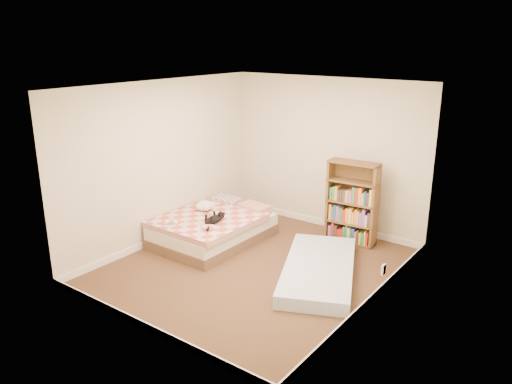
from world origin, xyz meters
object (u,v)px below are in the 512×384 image
Objects in this scene: bed at (215,227)px; bookshelf at (352,212)px; black_cat at (215,219)px; floor_mattress at (319,270)px; white_dog at (205,206)px.

bed is 2.17m from bookshelf.
black_cat is at bearing -138.87° from bookshelf.
floor_mattress is at bearing -2.64° from bed.
white_dog is at bearing -153.54° from bookshelf.
bookshelf is (1.75, 1.24, 0.28)m from bed.
floor_mattress is (1.94, -0.10, -0.13)m from bed.
black_cat reaches higher than floor_mattress.
floor_mattress is 3.41× the size of black_cat.
bed reaches higher than floor_mattress.
black_cat is at bearing -42.52° from white_dog.
floor_mattress is at bearing -13.55° from white_dog.
bookshelf is at bearing 40.80° from black_cat.
bookshelf reaches higher than black_cat.
bed is 0.91× the size of floor_mattress.
floor_mattress is 1.75m from black_cat.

